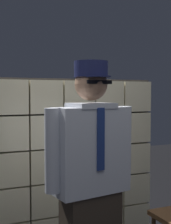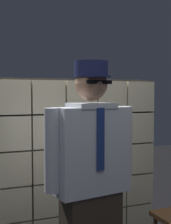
{
  "view_description": "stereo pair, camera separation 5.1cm",
  "coord_description": "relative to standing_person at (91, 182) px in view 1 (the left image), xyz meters",
  "views": [
    {
      "loc": [
        -0.81,
        -1.64,
        1.51
      ],
      "look_at": [
        0.01,
        0.31,
        1.38
      ],
      "focal_mm": 50.85,
      "sensor_mm": 36.0,
      "label": 1
    },
    {
      "loc": [
        -0.77,
        -1.66,
        1.51
      ],
      "look_at": [
        0.01,
        0.31,
        1.38
      ],
      "focal_mm": 50.85,
      "sensor_mm": 36.0,
      "label": 2
    }
  ],
  "objects": [
    {
      "name": "glass_block_wall",
      "position": [
        -0.05,
        0.94,
        -0.08
      ],
      "size": [
        2.33,
        0.1,
        1.67
      ],
      "color": "beige",
      "rests_on": "ground"
    },
    {
      "name": "standing_person",
      "position": [
        0.0,
        0.0,
        0.0
      ],
      "size": [
        0.69,
        0.33,
        1.72
      ],
      "rotation": [
        0.0,
        0.0,
        0.16
      ],
      "color": "#382D23",
      "rests_on": "ground"
    }
  ]
}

